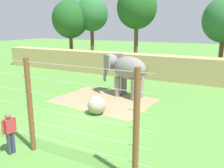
% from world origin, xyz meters
% --- Properties ---
extents(ground_plane, '(120.00, 120.00, 0.00)m').
position_xyz_m(ground_plane, '(0.00, 0.00, 0.00)').
color(ground_plane, '#518938').
extents(dirt_patch, '(6.64, 4.97, 0.01)m').
position_xyz_m(dirt_patch, '(-0.79, 3.71, 0.00)').
color(dirt_patch, '#937F5B').
rests_on(dirt_patch, ground).
extents(embankment_wall, '(36.00, 1.80, 2.20)m').
position_xyz_m(embankment_wall, '(0.00, 11.86, 1.10)').
color(embankment_wall, tan).
rests_on(embankment_wall, ground).
extents(elephant, '(3.84, 1.98, 2.89)m').
position_xyz_m(elephant, '(0.06, 5.34, 1.91)').
color(elephant, gray).
rests_on(elephant, ground).
extents(enrichment_ball, '(1.04, 1.04, 1.04)m').
position_xyz_m(enrichment_ball, '(0.11, 1.38, 0.52)').
color(enrichment_ball, gray).
rests_on(enrichment_ball, ground).
extents(cable_fence, '(9.56, 0.20, 3.73)m').
position_xyz_m(cable_fence, '(-0.03, -3.18, 1.88)').
color(cable_fence, brown).
rests_on(cable_fence, ground).
extents(zookeeper, '(0.28, 0.59, 1.67)m').
position_xyz_m(zookeeper, '(-0.65, -3.79, 0.93)').
color(zookeeper, '#33384C').
rests_on(zookeeper, ground).
extents(tree_far_left, '(4.38, 4.38, 7.90)m').
position_xyz_m(tree_far_left, '(-11.70, 14.81, 5.57)').
color(tree_far_left, brown).
rests_on(tree_far_left, ground).
extents(tree_left_of_centre, '(4.31, 4.31, 8.96)m').
position_xyz_m(tree_left_of_centre, '(-3.29, 15.53, 6.65)').
color(tree_left_of_centre, brown).
rests_on(tree_left_of_centre, ground).
extents(tree_behind_wall, '(4.02, 4.02, 8.35)m').
position_xyz_m(tree_behind_wall, '(-9.63, 16.48, 6.19)').
color(tree_behind_wall, brown).
rests_on(tree_behind_wall, ground).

